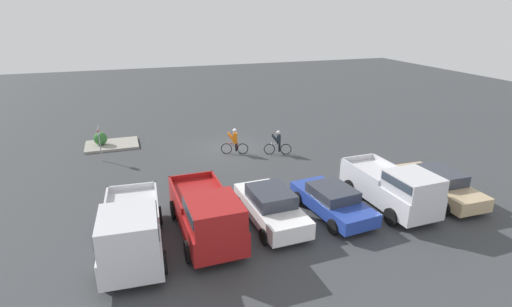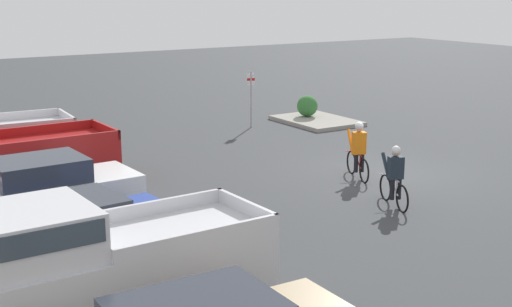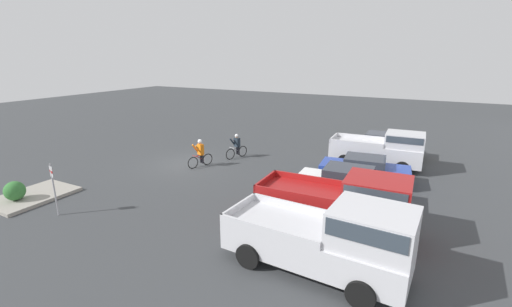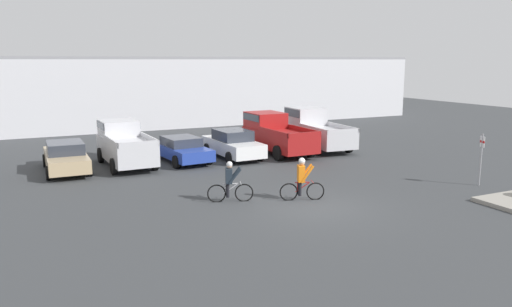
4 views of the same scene
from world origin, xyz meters
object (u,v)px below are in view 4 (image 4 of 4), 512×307
object	(u,v)px
sedan_2	(233,144)
fire_lane_sign	(481,154)
cyclist_1	(230,182)
sedan_0	(66,157)
sedan_1	(181,149)
pickup_truck_2	(314,128)
cyclist_0	(302,179)
pickup_truck_1	(275,133)
pickup_truck_0	(124,143)

from	to	relation	value
sedan_2	fire_lane_sign	xyz separation A→B (m)	(6.95, -10.05, 0.57)
cyclist_1	sedan_0	bearing A→B (deg)	121.47
sedan_1	pickup_truck_2	distance (m)	8.47
sedan_0	sedan_1	xyz separation A→B (m)	(5.60, -0.15, -0.04)
pickup_truck_2	sedan_0	bearing A→B (deg)	-177.99
cyclist_0	cyclist_1	xyz separation A→B (m)	(-2.51, 0.96, -0.06)
sedan_2	pickup_truck_1	size ratio (longest dim) A/B	0.84
pickup_truck_1	pickup_truck_2	xyz separation A→B (m)	(2.84, 0.37, 0.06)
pickup_truck_2	fire_lane_sign	distance (m)	10.98
sedan_1	pickup_truck_0	bearing A→B (deg)	170.46
pickup_truck_0	pickup_truck_2	bearing A→B (deg)	0.87
sedan_1	cyclist_1	bearing A→B (deg)	-94.54
pickup_truck_0	pickup_truck_1	distance (m)	8.41
sedan_2	cyclist_0	size ratio (longest dim) A/B	2.79
sedan_1	sedan_2	size ratio (longest dim) A/B	0.99
pickup_truck_0	cyclist_1	xyz separation A→B (m)	(2.18, -8.44, -0.34)
pickup_truck_0	cyclist_0	bearing A→B (deg)	-63.46
fire_lane_sign	sedan_0	bearing A→B (deg)	145.88
sedan_0	cyclist_1	world-z (taller)	cyclist_1
pickup_truck_2	cyclist_0	size ratio (longest dim) A/B	3.38
sedan_1	fire_lane_sign	size ratio (longest dim) A/B	2.08
sedan_0	cyclist_0	distance (m)	11.77
pickup_truck_0	cyclist_1	bearing A→B (deg)	-75.50
sedan_1	cyclist_0	size ratio (longest dim) A/B	2.75
sedan_1	sedan_2	world-z (taller)	sedan_2
cyclist_0	pickup_truck_2	bearing A→B (deg)	55.62
pickup_truck_0	sedan_1	xyz separation A→B (m)	(2.81, -0.47, -0.43)
sedan_0	cyclist_0	xyz separation A→B (m)	(7.48, -9.08, 0.12)
pickup_truck_1	cyclist_1	size ratio (longest dim) A/B	3.32
pickup_truck_0	sedan_2	world-z (taller)	pickup_truck_0
sedan_1	cyclist_1	distance (m)	7.99
sedan_0	fire_lane_sign	size ratio (longest dim) A/B	2.18
pickup_truck_0	sedan_1	distance (m)	2.89
sedan_0	pickup_truck_2	size ratio (longest dim) A/B	0.86
pickup_truck_1	cyclist_0	world-z (taller)	pickup_truck_1
sedan_1	pickup_truck_2	bearing A→B (deg)	4.36
sedan_2	pickup_truck_1	distance (m)	2.85
sedan_0	cyclist_1	xyz separation A→B (m)	(4.97, -8.12, 0.05)
pickup_truck_1	cyclist_1	bearing A→B (deg)	-127.07
sedan_2	fire_lane_sign	world-z (taller)	fire_lane_sign
sedan_2	sedan_1	bearing A→B (deg)	175.91
sedan_1	fire_lane_sign	bearing A→B (deg)	-46.42
sedan_2	pickup_truck_1	bearing A→B (deg)	9.59
pickup_truck_1	pickup_truck_2	size ratio (longest dim) A/B	0.98
sedan_0	fire_lane_sign	world-z (taller)	fire_lane_sign
pickup_truck_1	cyclist_0	bearing A→B (deg)	-111.95
cyclist_0	sedan_2	bearing A→B (deg)	84.00
sedan_0	sedan_2	world-z (taller)	sedan_2
sedan_1	pickup_truck_2	size ratio (longest dim) A/B	0.81
pickup_truck_0	fire_lane_sign	world-z (taller)	fire_lane_sign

